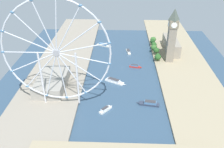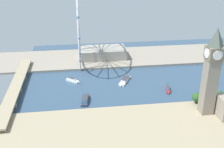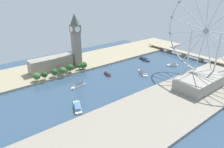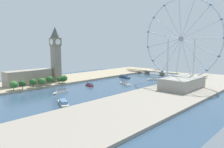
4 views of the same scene
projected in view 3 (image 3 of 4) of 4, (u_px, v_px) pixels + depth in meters
The scene contains 15 objects.
ground_plane at pixel (116, 79), 325.28m from camera, with size 374.01×374.01×0.00m, color #334C66.
riverbank_left at pixel (82, 61), 398.04m from camera, with size 90.00×520.00×3.00m, color tan.
riverbank_right at pixel (170, 104), 251.37m from camera, with size 90.00×520.00×3.00m, color gray.
clock_tower at pixel (76, 40), 351.82m from camera, with size 15.56×15.56×91.41m.
parliament_block at pixel (51, 64), 347.91m from camera, with size 22.00×72.58×22.47m, color gray.
tree_row_embankment at pixel (65, 69), 332.71m from camera, with size 14.32×92.74×13.75m.
ferris_wheel at pixel (206, 31), 301.99m from camera, with size 130.47×3.20×136.18m.
riverside_hall at pixel (199, 82), 287.99m from camera, with size 39.43×71.64×15.69m, color gray.
river_bridge at pixel (185, 53), 430.92m from camera, with size 186.01×14.66×8.30m.
tour_boat_0 at pixel (77, 107), 244.88m from camera, with size 32.78×18.69×5.07m.
tour_boat_1 at pixel (144, 59), 409.63m from camera, with size 30.92×11.22×6.06m.
tour_boat_2 at pixel (143, 72), 344.02m from camera, with size 33.07×20.85×5.15m.
tour_boat_3 at pixel (78, 86), 297.68m from camera, with size 8.93×26.87×5.51m.
tour_boat_4 at pixel (172, 65), 377.56m from camera, with size 17.05×19.38×5.32m.
tour_boat_5 at pixel (107, 73), 339.96m from camera, with size 21.65×7.78×5.20m.
Camera 3 is at (227.40, -191.32, 132.67)m, focal length 33.06 mm.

